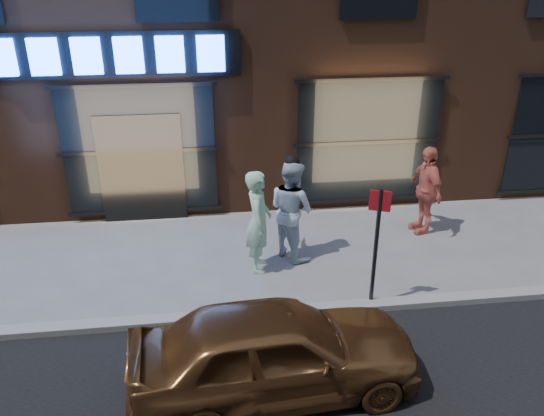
{
  "coord_description": "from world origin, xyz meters",
  "views": [
    {
      "loc": [
        1.47,
        -7.06,
        5.29
      ],
      "look_at": [
        2.55,
        1.6,
        1.2
      ],
      "focal_mm": 35.0,
      "sensor_mm": 36.0,
      "label": 1
    }
  ],
  "objects_px": {
    "man_bowtie": "(258,221)",
    "gold_sedan": "(275,350)",
    "man_cap": "(291,209)",
    "passerby": "(425,190)",
    "sign_post": "(377,238)"
  },
  "relations": [
    {
      "from": "passerby",
      "to": "sign_post",
      "type": "relative_size",
      "value": 0.89
    },
    {
      "from": "man_cap",
      "to": "sign_post",
      "type": "distance_m",
      "value": 2.16
    },
    {
      "from": "man_cap",
      "to": "gold_sedan",
      "type": "distance_m",
      "value": 3.66
    },
    {
      "from": "gold_sedan",
      "to": "sign_post",
      "type": "bearing_deg",
      "value": -51.69
    },
    {
      "from": "man_cap",
      "to": "passerby",
      "type": "bearing_deg",
      "value": -111.31
    },
    {
      "from": "man_cap",
      "to": "passerby",
      "type": "distance_m",
      "value": 3.01
    },
    {
      "from": "man_bowtie",
      "to": "gold_sedan",
      "type": "bearing_deg",
      "value": -176.05
    },
    {
      "from": "sign_post",
      "to": "man_cap",
      "type": "bearing_deg",
      "value": 141.88
    },
    {
      "from": "man_bowtie",
      "to": "passerby",
      "type": "distance_m",
      "value": 3.78
    },
    {
      "from": "man_bowtie",
      "to": "man_cap",
      "type": "relative_size",
      "value": 0.99
    },
    {
      "from": "man_cap",
      "to": "sign_post",
      "type": "height_order",
      "value": "sign_post"
    },
    {
      "from": "man_cap",
      "to": "gold_sedan",
      "type": "xyz_separation_m",
      "value": [
        -0.78,
        -3.56,
        -0.33
      ]
    },
    {
      "from": "man_bowtie",
      "to": "gold_sedan",
      "type": "distance_m",
      "value": 3.15
    },
    {
      "from": "man_bowtie",
      "to": "gold_sedan",
      "type": "height_order",
      "value": "man_bowtie"
    },
    {
      "from": "passerby",
      "to": "sign_post",
      "type": "distance_m",
      "value": 3.16
    }
  ]
}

